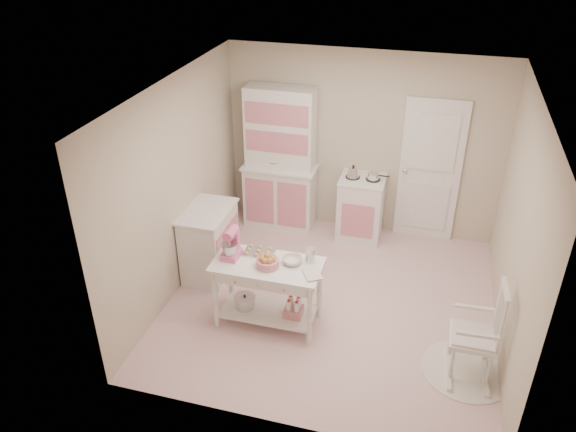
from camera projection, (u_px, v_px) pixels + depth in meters
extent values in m
plane|color=#C77C88|center=(331.00, 302.00, 6.80)|extent=(3.80, 3.80, 0.00)
cube|color=white|center=(341.00, 92.00, 5.52)|extent=(3.80, 3.80, 0.04)
cube|color=#B9AD96|center=(362.00, 144.00, 7.75)|extent=(3.80, 0.04, 2.60)
cube|color=#B9AD96|center=(290.00, 316.00, 4.57)|extent=(3.80, 0.04, 2.60)
cube|color=#B9AD96|center=(177.00, 187.00, 6.60)|extent=(0.04, 3.80, 2.60)
cube|color=#B9AD96|center=(518.00, 232.00, 5.72)|extent=(0.04, 3.80, 2.60)
cube|color=white|center=(430.00, 171.00, 7.64)|extent=(0.82, 0.05, 2.04)
cube|color=white|center=(280.00, 159.00, 7.94)|extent=(1.06, 0.50, 2.08)
cube|color=white|center=(361.00, 208.00, 7.90)|extent=(0.62, 0.57, 0.92)
cube|color=white|center=(209.00, 242.00, 7.11)|extent=(0.54, 0.84, 0.92)
cylinder|color=white|center=(466.00, 370.00, 5.81)|extent=(0.92, 0.92, 0.01)
cube|color=white|center=(475.00, 330.00, 5.54)|extent=(0.51, 0.74, 1.10)
cube|color=white|center=(268.00, 293.00, 6.29)|extent=(1.20, 0.60, 0.80)
cube|color=pink|center=(231.00, 244.00, 6.13)|extent=(0.21, 0.29, 0.34)
cube|color=silver|center=(259.00, 252.00, 6.28)|extent=(0.34, 0.24, 0.02)
cylinder|color=#CD7687|center=(268.00, 263.00, 6.03)|extent=(0.25, 0.25, 0.09)
imported|color=silver|center=(292.00, 261.00, 6.09)|extent=(0.22, 0.22, 0.07)
cylinder|color=silver|center=(310.00, 255.00, 6.09)|extent=(0.10, 0.10, 0.17)
imported|color=silver|center=(305.00, 276.00, 5.89)|extent=(0.26, 0.28, 0.02)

